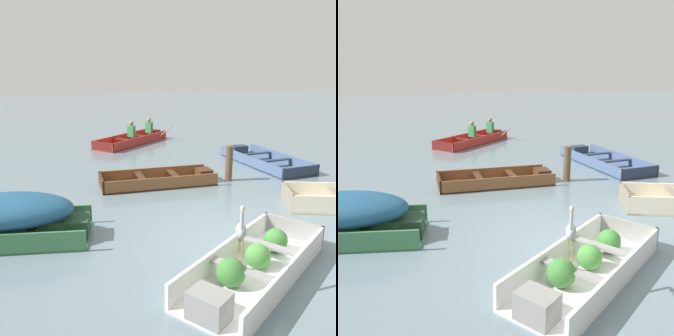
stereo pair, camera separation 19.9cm
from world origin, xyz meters
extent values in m
plane|color=slate|center=(0.00, 0.00, 0.00)|extent=(80.00, 80.00, 0.00)
cube|color=white|center=(-0.47, -1.04, 0.02)|extent=(3.04, 2.46, 0.04)
cube|color=white|center=(-0.21, -1.46, 0.19)|extent=(2.50, 1.62, 0.38)
cube|color=white|center=(-0.74, -0.62, 0.19)|extent=(2.50, 1.62, 0.38)
cube|color=gray|center=(0.74, -0.26, 0.19)|extent=(0.60, 0.90, 0.38)
cube|color=gray|center=(-1.56, -1.73, 0.21)|extent=(0.55, 0.59, 0.35)
cube|color=gray|center=(-0.84, -1.28, 0.29)|extent=(0.64, 0.88, 0.04)
cube|color=gray|center=(-0.10, -0.80, 0.29)|extent=(0.64, 0.88, 0.04)
sphere|color=#387533|center=(-0.98, -1.20, 0.24)|extent=(0.39, 0.39, 0.39)
sphere|color=#428438|center=(-0.38, -0.92, 0.23)|extent=(0.37, 0.37, 0.37)
sphere|color=#387533|center=(0.19, -0.57, 0.23)|extent=(0.38, 0.38, 0.38)
cube|color=brown|center=(-0.41, 3.64, 0.02)|extent=(2.99, 1.23, 0.04)
cube|color=brown|center=(-0.38, 4.12, 0.16)|extent=(2.92, 0.26, 0.32)
cube|color=brown|center=(-0.45, 3.15, 0.16)|extent=(2.92, 0.26, 0.32)
cube|color=#3F2716|center=(-1.84, 3.74, 0.16)|extent=(0.12, 1.03, 0.32)
cube|color=#3F2716|center=(0.86, 3.54, 0.18)|extent=(0.39, 0.49, 0.29)
cube|color=#3F2716|center=(0.02, 3.61, 0.24)|extent=(0.23, 0.94, 0.04)
cube|color=#3F2716|center=(-0.85, 3.67, 0.24)|extent=(0.23, 0.94, 0.04)
cube|color=#475B7F|center=(3.40, 4.51, 0.02)|extent=(1.35, 3.38, 0.04)
cube|color=#475B7F|center=(2.81, 4.49, 0.16)|extent=(0.17, 3.34, 0.32)
cube|color=#475B7F|center=(3.99, 4.53, 0.16)|extent=(0.17, 3.34, 0.32)
cube|color=#273246|center=(3.46, 2.86, 0.16)|extent=(1.23, 0.09, 0.32)
cube|color=#273246|center=(3.35, 6.00, 0.18)|extent=(0.57, 0.38, 0.29)
cube|color=#273246|center=(3.38, 5.01, 0.24)|extent=(1.13, 0.20, 0.04)
cube|color=#273246|center=(3.42, 4.01, 0.24)|extent=(1.13, 0.20, 0.04)
cube|color=gray|center=(1.73, 1.18, 0.20)|extent=(0.47, 0.94, 0.41)
cube|color=#387047|center=(-3.82, 1.41, 0.02)|extent=(2.87, 1.80, 0.04)
cube|color=#387047|center=(-3.69, 1.99, 0.18)|extent=(2.60, 0.65, 0.37)
cube|color=#1E3D27|center=(-2.70, 1.16, 0.20)|extent=(0.48, 0.62, 0.33)
cube|color=#1E3D27|center=(-3.43, 1.32, 0.27)|extent=(0.41, 1.14, 0.04)
ellipsoid|color=navy|center=(-3.82, 1.41, 0.54)|extent=(2.39, 1.63, 0.58)
cube|color=#AD2D28|center=(0.34, 9.20, 0.02)|extent=(3.42, 3.02, 0.04)
cube|color=#AD2D28|center=(0.04, 9.58, 0.17)|extent=(2.81, 2.26, 0.34)
cube|color=#AD2D28|center=(0.65, 8.82, 0.17)|extent=(2.81, 2.26, 0.34)
cube|color=maroon|center=(-1.03, 8.10, 0.17)|extent=(0.68, 0.83, 0.34)
cube|color=maroon|center=(1.59, 10.19, 0.19)|extent=(0.57, 0.59, 0.31)
cube|color=maroon|center=(0.76, 9.53, 0.26)|extent=(0.70, 0.82, 0.04)
cube|color=maroon|center=(-0.07, 8.86, 0.26)|extent=(0.70, 0.82, 0.04)
cube|color=#338C4C|center=(0.34, 9.20, 0.50)|extent=(0.32, 0.33, 0.44)
sphere|color=#9E7051|center=(0.34, 9.20, 0.82)|extent=(0.18, 0.18, 0.18)
cube|color=#338C4C|center=(1.32, 9.97, 0.50)|extent=(0.32, 0.33, 0.44)
sphere|color=#9E7051|center=(1.32, 9.97, 0.82)|extent=(0.18, 0.18, 0.18)
cylinder|color=tan|center=(0.81, 10.61, 0.39)|extent=(0.43, 0.53, 0.55)
cylinder|color=tan|center=(1.82, 9.34, 0.39)|extent=(0.43, 0.53, 0.55)
cylinder|color=olive|center=(-0.89, -1.31, 0.61)|extent=(0.02, 0.02, 0.35)
cylinder|color=olive|center=(-0.94, -1.28, 0.61)|extent=(0.02, 0.02, 0.35)
ellipsoid|color=#93999E|center=(-0.91, -1.30, 0.87)|extent=(0.28, 0.35, 0.18)
cylinder|color=#93999E|center=(-0.98, -1.40, 1.09)|extent=(0.10, 0.12, 0.28)
ellipsoid|color=#93999E|center=(-1.00, -1.44, 1.24)|extent=(0.11, 0.13, 0.06)
cone|color=gold|center=(-1.04, -1.50, 1.24)|extent=(0.07, 0.10, 0.02)
cylinder|color=brown|center=(1.48, 3.33, 0.47)|extent=(0.19, 0.19, 0.93)
camera|label=1|loc=(-3.31, -5.14, 2.87)|focal=40.00mm
camera|label=2|loc=(-3.12, -5.21, 2.87)|focal=40.00mm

